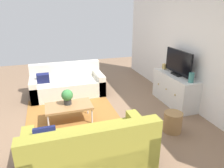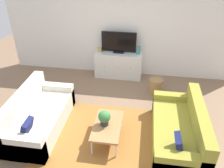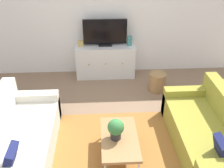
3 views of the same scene
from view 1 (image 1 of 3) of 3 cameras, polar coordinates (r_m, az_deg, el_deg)
ground_plane at (r=4.50m, az=-8.47°, el=-9.35°), size 10.00×10.00×0.00m
wall_back at (r=5.04m, az=20.90°, el=9.20°), size 6.40×0.12×2.70m
area_rug at (r=4.48m, az=-10.38°, el=-9.53°), size 2.50×1.90×0.01m
couch_left_side at (r=5.68m, az=-12.12°, el=-0.10°), size 0.88×1.84×0.81m
couch_right_side at (r=3.15m, az=-6.01°, el=-17.91°), size 0.88×1.84×0.81m
coffee_table at (r=4.27m, az=-11.71°, el=-6.06°), size 0.52×0.91×0.38m
potted_plant at (r=4.23m, az=-12.12°, el=-3.27°), size 0.23×0.23×0.31m
tv_console at (r=5.19m, az=16.70°, el=-1.43°), size 1.29×0.47×0.72m
flat_screen_tv at (r=5.00m, az=17.64°, el=5.51°), size 0.93×0.16×0.58m
glass_vase at (r=4.64m, az=20.84°, el=1.63°), size 0.11×0.11×0.21m
mantel_clock at (r=5.47m, az=14.13°, el=4.68°), size 0.11×0.07×0.13m
wicker_basket at (r=4.12m, az=16.25°, el=-9.94°), size 0.34×0.34×0.38m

